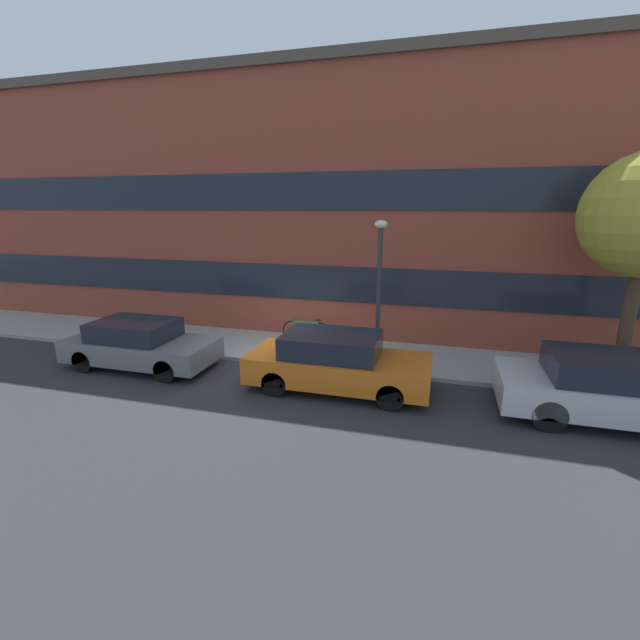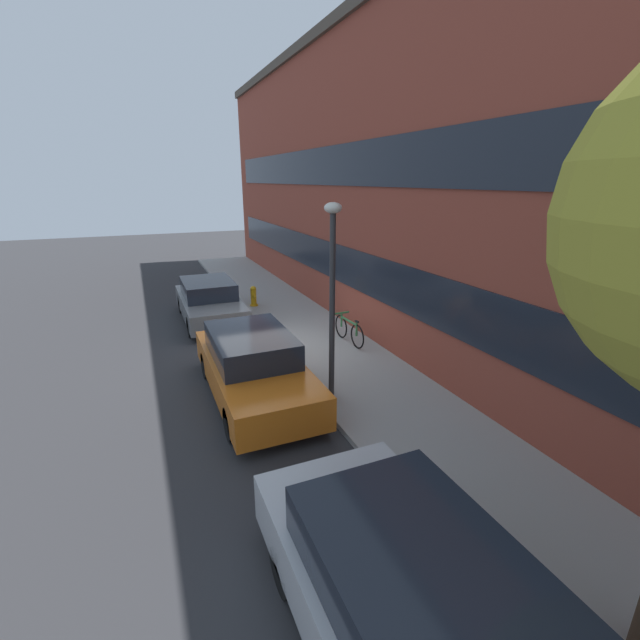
# 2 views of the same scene
# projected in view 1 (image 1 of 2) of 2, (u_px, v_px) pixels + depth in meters

# --- Properties ---
(ground_plane) EXTENTS (56.00, 56.00, 0.00)m
(ground_plane) POSITION_uv_depth(u_px,v_px,m) (275.00, 365.00, 11.64)
(ground_plane) COLOR #2B2B2D
(sidewalk_strip) EXTENTS (28.00, 2.64, 0.11)m
(sidewalk_strip) POSITION_uv_depth(u_px,v_px,m) (291.00, 348.00, 12.86)
(sidewalk_strip) COLOR gray
(sidewalk_strip) RESTS_ON ground_plane
(rowhouse_facade) EXTENTS (28.00, 1.02, 8.42)m
(rowhouse_facade) POSITION_uv_depth(u_px,v_px,m) (307.00, 205.00, 13.42)
(rowhouse_facade) COLOR brown
(rowhouse_facade) RESTS_ON ground_plane
(parked_car_grey) EXTENTS (3.97, 1.69, 1.27)m
(parked_car_grey) POSITION_uv_depth(u_px,v_px,m) (140.00, 344.00, 11.40)
(parked_car_grey) COLOR slate
(parked_car_grey) RESTS_ON ground_plane
(parked_car_orange) EXTENTS (4.22, 1.70, 1.35)m
(parked_car_orange) POSITION_uv_depth(u_px,v_px,m) (337.00, 362.00, 9.98)
(parked_car_orange) COLOR #D16619
(parked_car_orange) RESTS_ON ground_plane
(parked_car_silver) EXTENTS (4.58, 1.81, 1.36)m
(parked_car_silver) POSITION_uv_depth(u_px,v_px,m) (619.00, 389.00, 8.47)
(parked_car_silver) COLOR #B2B5BA
(parked_car_silver) RESTS_ON ground_plane
(fire_hydrant) EXTENTS (0.50, 0.28, 0.69)m
(fire_hydrant) POSITION_uv_depth(u_px,v_px,m) (154.00, 332.00, 13.11)
(fire_hydrant) COLOR gold
(fire_hydrant) RESTS_ON sidewalk_strip
(bicycle) EXTENTS (1.51, 0.44, 0.74)m
(bicycle) POSITION_uv_depth(u_px,v_px,m) (306.00, 330.00, 13.28)
(bicycle) COLOR black
(bicycle) RESTS_ON sidewalk_strip
(lamp_post) EXTENTS (0.32, 0.32, 3.76)m
(lamp_post) POSITION_uv_depth(u_px,v_px,m) (379.00, 277.00, 10.61)
(lamp_post) COLOR #2D2D30
(lamp_post) RESTS_ON sidewalk_strip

